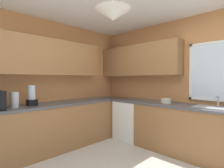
% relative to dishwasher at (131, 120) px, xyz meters
% --- Properties ---
extents(room_shell, '(4.02, 3.97, 2.64)m').
position_rel_dishwasher_xyz_m(room_shell, '(0.17, -0.99, 1.42)').
color(room_shell, '#C6844C').
rests_on(room_shell, ground_plane).
extents(counter_run_left, '(0.65, 3.58, 0.90)m').
position_rel_dishwasher_xyz_m(counter_run_left, '(-0.66, -1.58, 0.02)').
color(counter_run_left, olive).
rests_on(counter_run_left, ground_plane).
extents(counter_run_back, '(3.11, 0.65, 0.90)m').
position_rel_dishwasher_xyz_m(counter_run_back, '(1.19, 0.03, 0.02)').
color(counter_run_back, olive).
rests_on(counter_run_back, ground_plane).
extents(dishwasher, '(0.60, 0.60, 0.86)m').
position_rel_dishwasher_xyz_m(dishwasher, '(0.00, 0.00, 0.00)').
color(dishwasher, white).
rests_on(dishwasher, ground_plane).
extents(kettle, '(0.13, 0.13, 0.26)m').
position_rel_dishwasher_xyz_m(kettle, '(-0.64, -2.24, 0.60)').
color(kettle, '#B7B7BC').
rests_on(kettle, counter_run_left).
extents(sink_assembly, '(0.62, 0.40, 0.19)m').
position_rel_dishwasher_xyz_m(sink_assembly, '(1.71, 0.04, 0.48)').
color(sink_assembly, '#9EA0A5').
rests_on(sink_assembly, counter_run_back).
extents(bowl, '(0.19, 0.19, 0.09)m').
position_rel_dishwasher_xyz_m(bowl, '(0.86, 0.03, 0.52)').
color(bowl, beige).
rests_on(bowl, counter_run_back).
extents(blender_appliance, '(0.15, 0.15, 0.36)m').
position_rel_dishwasher_xyz_m(blender_appliance, '(-0.66, -1.95, 0.64)').
color(blender_appliance, black).
rests_on(blender_appliance, counter_run_left).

